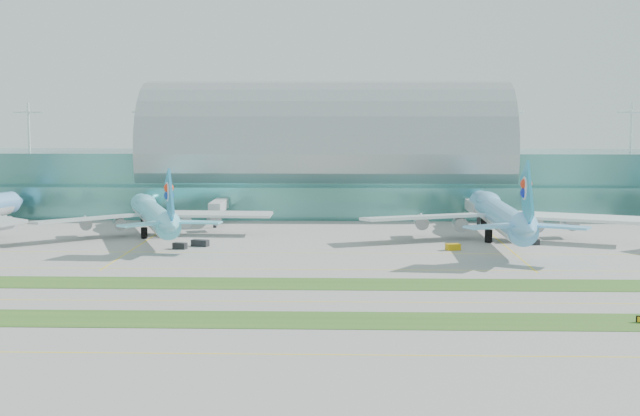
{
  "coord_description": "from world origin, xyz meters",
  "views": [
    {
      "loc": [
        6.71,
        -166.16,
        32.78
      ],
      "look_at": [
        0.0,
        55.0,
        9.0
      ],
      "focal_mm": 50.0,
      "sensor_mm": 36.0,
      "label": 1
    }
  ],
  "objects": [
    {
      "name": "taxiline_a",
      "position": [
        0.0,
        -48.0,
        0.01
      ],
      "size": [
        420.0,
        0.35,
        0.01
      ],
      "primitive_type": "cube",
      "color": "yellow",
      "rests_on": "ground"
    },
    {
      "name": "grass_strip_near",
      "position": [
        0.0,
        -28.0,
        0.04
      ],
      "size": [
        420.0,
        12.0,
        0.08
      ],
      "primitive_type": "cube",
      "color": "#2D591E",
      "rests_on": "ground"
    },
    {
      "name": "gse_e",
      "position": [
        32.12,
        45.26,
        0.77
      ],
      "size": [
        3.72,
        2.67,
        1.55
      ],
      "primitive_type": "cube",
      "rotation": [
        0.0,
        0.0,
        0.23
      ],
      "color": "#BF900B",
      "rests_on": "ground"
    },
    {
      "name": "taxiline_b",
      "position": [
        0.0,
        -14.0,
        0.01
      ],
      "size": [
        420.0,
        0.35,
        0.01
      ],
      "primitive_type": "cube",
      "color": "yellow",
      "rests_on": "ground"
    },
    {
      "name": "gse_f",
      "position": [
        53.19,
        54.64,
        0.72
      ],
      "size": [
        3.28,
        2.11,
        1.43
      ],
      "primitive_type": "cube",
      "rotation": [
        0.0,
        0.0,
        -0.13
      ],
      "color": "black",
      "rests_on": "ground"
    },
    {
      "name": "taxiline_d",
      "position": [
        0.0,
        40.0,
        0.01
      ],
      "size": [
        420.0,
        0.35,
        0.01
      ],
      "primitive_type": "cube",
      "color": "yellow",
      "rests_on": "ground"
    },
    {
      "name": "airliner_c",
      "position": [
        45.91,
        63.01,
        6.95
      ],
      "size": [
        72.15,
        81.74,
        22.53
      ],
      "rotation": [
        0.0,
        0.0,
        -0.01
      ],
      "color": "#6DB9F0",
      "rests_on": "ground"
    },
    {
      "name": "ground",
      "position": [
        0.0,
        0.0,
        0.0
      ],
      "size": [
        700.0,
        700.0,
        0.0
      ],
      "primitive_type": "plane",
      "color": "gray",
      "rests_on": "ground"
    },
    {
      "name": "gse_d",
      "position": [
        -29.37,
        49.65,
        0.81
      ],
      "size": [
        4.6,
        3.13,
        1.61
      ],
      "primitive_type": "cube",
      "rotation": [
        0.0,
        0.0,
        -0.32
      ],
      "color": "black",
      "rests_on": "ground"
    },
    {
      "name": "airliner_b",
      "position": [
        -44.93,
        67.85,
        6.15
      ],
      "size": [
        60.31,
        70.16,
        19.95
      ],
      "rotation": [
        0.0,
        0.0,
        0.34
      ],
      "color": "#69CFE8",
      "rests_on": "ground"
    },
    {
      "name": "terminal",
      "position": [
        0.01,
        128.79,
        14.23
      ],
      "size": [
        340.0,
        69.1,
        36.0
      ],
      "color": "#3D7A75",
      "rests_on": "ground"
    },
    {
      "name": "taxiline_c",
      "position": [
        0.0,
        18.0,
        0.01
      ],
      "size": [
        420.0,
        0.35,
        0.01
      ],
      "primitive_type": "cube",
      "color": "yellow",
      "rests_on": "ground"
    },
    {
      "name": "grass_strip_far",
      "position": [
        0.0,
        2.0,
        0.04
      ],
      "size": [
        420.0,
        12.0,
        0.08
      ],
      "primitive_type": "cube",
      "color": "#2D591E",
      "rests_on": "ground"
    },
    {
      "name": "gse_c",
      "position": [
        -33.55,
        45.14,
        0.76
      ],
      "size": [
        3.65,
        2.61,
        1.52
      ],
      "primitive_type": "cube",
      "rotation": [
        0.0,
        0.0,
        -0.34
      ],
      "color": "black",
      "rests_on": "ground"
    }
  ]
}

